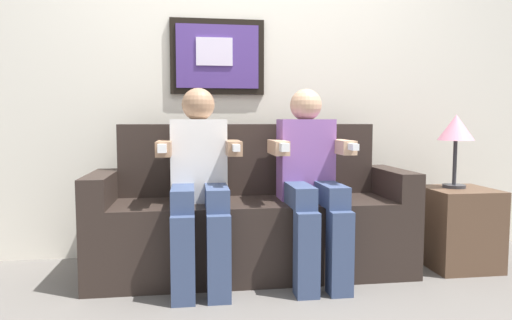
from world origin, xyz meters
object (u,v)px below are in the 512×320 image
at_px(side_table_right, 459,228).
at_px(couch, 252,221).
at_px(person_on_left, 199,177).
at_px(table_lamp, 456,131).
at_px(person_on_right, 310,175).

bearing_deg(side_table_right, couch, 175.34).
height_order(person_on_left, table_lamp, person_on_left).
bearing_deg(table_lamp, side_table_right, -62.60).
relative_size(couch, side_table_right, 3.79).
relative_size(person_on_right, side_table_right, 2.22).
relative_size(couch, person_on_left, 1.71).
bearing_deg(person_on_right, couch, 152.33).
relative_size(person_on_right, table_lamp, 2.41).
distance_m(person_on_left, side_table_right, 1.66).
xyz_separation_m(couch, person_on_right, (0.32, -0.17, 0.29)).
distance_m(couch, side_table_right, 1.30).
bearing_deg(side_table_right, person_on_left, -177.82).
xyz_separation_m(person_on_right, table_lamp, (0.96, 0.10, 0.25)).
height_order(person_on_left, side_table_right, person_on_left).
bearing_deg(couch, person_on_left, -152.35).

